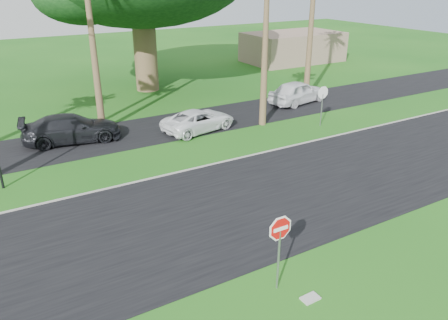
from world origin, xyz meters
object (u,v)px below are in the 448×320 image
car_minivan (199,121)px  car_pickup (298,92)px  stop_sign_far (323,98)px  car_dark (72,129)px  stop_sign_near (280,238)px

car_minivan → car_pickup: (8.98, 1.78, 0.18)m
stop_sign_far → car_minivan: (-7.00, 2.94, -1.13)m
car_pickup → car_dark: bearing=78.6°
car_dark → car_pickup: car_pickup is taller
stop_sign_near → car_pickup: size_ratio=0.55×
stop_sign_far → car_pickup: size_ratio=0.55×
stop_sign_near → stop_sign_far: size_ratio=1.00×
stop_sign_far → car_minivan: 7.68m
car_dark → car_minivan: size_ratio=1.16×
stop_sign_near → car_dark: size_ratio=0.49×
car_minivan → car_pickup: car_pickup is taller
car_pickup → stop_sign_near: bearing=128.5°
car_pickup → stop_sign_far: bearing=146.3°
stop_sign_far → car_pickup: 5.20m
car_pickup → car_minivan: bearing=90.3°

